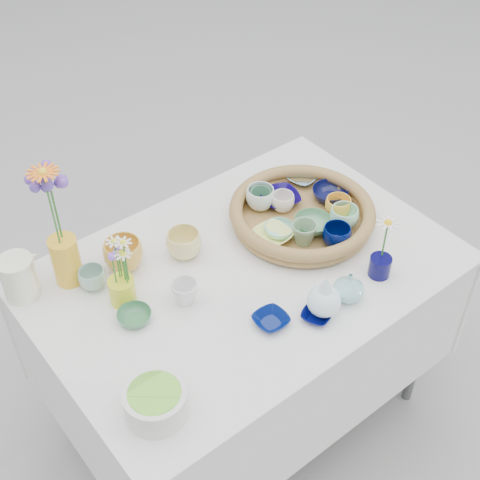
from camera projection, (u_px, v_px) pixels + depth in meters
ground at (243, 411)px, 2.55m from camera, size 80.00×80.00×0.00m
display_table at (243, 411)px, 2.55m from camera, size 1.26×0.86×0.77m
wicker_tray at (302, 214)px, 2.16m from camera, size 0.47×0.47×0.08m
tray_ceramic_0 at (280, 198)px, 2.23m from camera, size 0.16×0.16×0.03m
tray_ceramic_1 at (330, 194)px, 2.25m from camera, size 0.16×0.16×0.04m
tray_ceramic_2 at (338, 207)px, 2.17m from camera, size 0.10×0.10×0.07m
tray_ceramic_3 at (313, 224)px, 2.13m from camera, size 0.15×0.15×0.04m
tray_ceramic_4 at (304, 234)px, 2.07m from camera, size 0.11×0.11×0.07m
tray_ceramic_5 at (279, 230)px, 2.12m from camera, size 0.13×0.13×0.03m
tray_ceramic_6 at (260, 198)px, 2.20m from camera, size 0.13×0.13×0.08m
tray_ceramic_7 at (283, 202)px, 2.20m from camera, size 0.09×0.09×0.06m
tray_ceramic_8 at (302, 178)px, 2.32m from camera, size 0.12×0.12×0.02m
tray_ceramic_9 at (337, 236)px, 2.06m from camera, size 0.11×0.11×0.07m
tray_ceramic_10 at (272, 236)px, 2.10m from camera, size 0.12×0.12×0.03m
tray_ceramic_11 at (344, 218)px, 2.13m from camera, size 0.12×0.12×0.07m
tray_ceramic_12 at (261, 199)px, 2.20m from camera, size 0.08×0.08×0.07m
loose_ceramic_0 at (123, 255)px, 2.01m from camera, size 0.14×0.14×0.09m
loose_ceramic_1 at (184, 244)px, 2.05m from camera, size 0.13×0.13×0.09m
loose_ceramic_2 at (134, 317)px, 1.87m from camera, size 0.12×0.12×0.03m
loose_ceramic_3 at (185, 292)px, 1.91m from camera, size 0.08×0.08×0.07m
loose_ceramic_4 at (271, 320)px, 1.86m from camera, size 0.10×0.10×0.02m
loose_ceramic_5 at (92, 278)px, 1.96m from camera, size 0.11×0.11×0.06m
loose_ceramic_6 at (316, 316)px, 1.88m from camera, size 0.11×0.11×0.02m
fluted_bowl at (156, 402)px, 1.63m from camera, size 0.20×0.20×0.08m
bud_vase_paleblue at (325, 295)px, 1.85m from camera, size 0.10×0.10×0.15m
bud_vase_seafoam at (349, 287)px, 1.91m from camera, size 0.11×0.11×0.09m
bud_vase_cobalt at (380, 266)px, 1.99m from camera, size 0.09×0.09×0.07m
single_daisy at (385, 239)px, 1.94m from camera, size 0.10×0.10×0.14m
tall_vase_yellow at (66, 260)px, 1.95m from camera, size 0.10×0.10×0.16m
gerbera at (52, 209)px, 1.80m from camera, size 0.12×0.12×0.27m
hydrangea at (56, 210)px, 1.84m from camera, size 0.08×0.08×0.27m
white_pitcher at (19, 278)px, 1.91m from camera, size 0.17×0.15×0.14m
daisy_cup at (122, 291)px, 1.91m from camera, size 0.10×0.10×0.08m
daisy_posy at (118, 261)px, 1.83m from camera, size 0.10×0.10×0.15m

